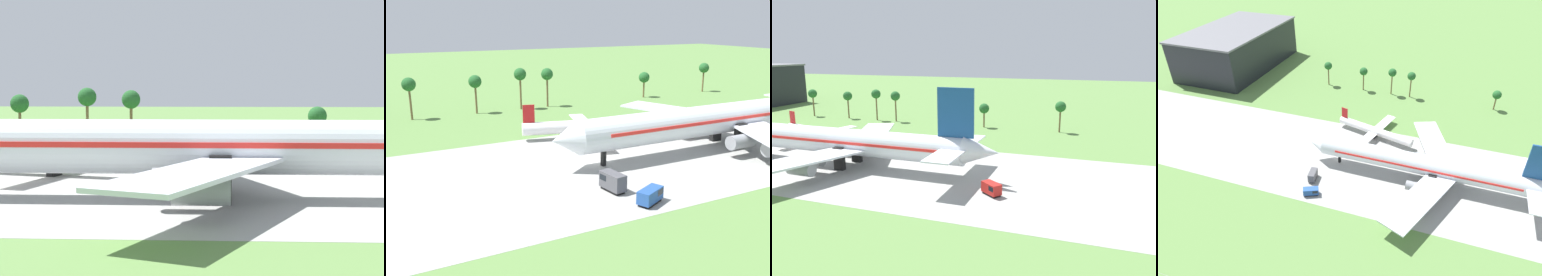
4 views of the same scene
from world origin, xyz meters
The scene contains 8 objects.
ground_plane centered at (0.00, 0.00, 0.00)m, with size 600.00×600.00×0.00m, color #5B8442.
taxiway_strip centered at (0.00, 0.00, 0.01)m, with size 320.00×44.00×0.02m.
jet_airliner centered at (29.29, -1.19, 5.85)m, with size 77.29×56.40×19.41m.
regional_aircraft centered at (7.08, 17.20, 2.65)m, with size 29.30×26.58×8.05m.
baggage_tug centered at (-4.31, -11.94, 1.58)m, with size 2.61×4.64×2.96m.
catering_van centered at (-1.83, -18.49, 1.24)m, with size 4.91×3.71×2.28m.
terminal_building centered at (-79.47, 60.05, 10.09)m, with size 36.72×61.20×20.15m.
palm_tree_row centered at (17.51, 53.87, 8.79)m, with size 104.54×3.60×12.16m.
Camera 4 is at (33.56, -84.99, 69.70)m, focal length 32.00 mm.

